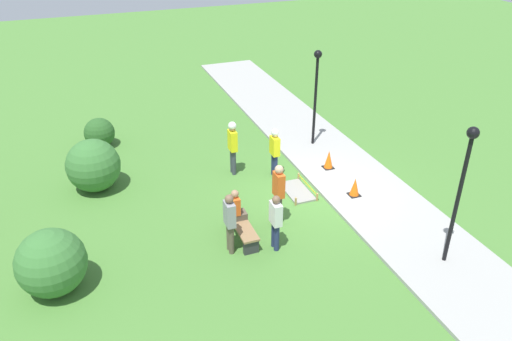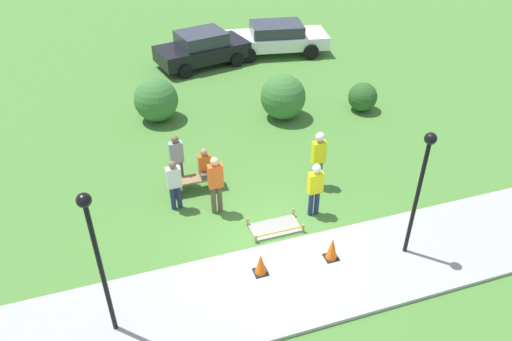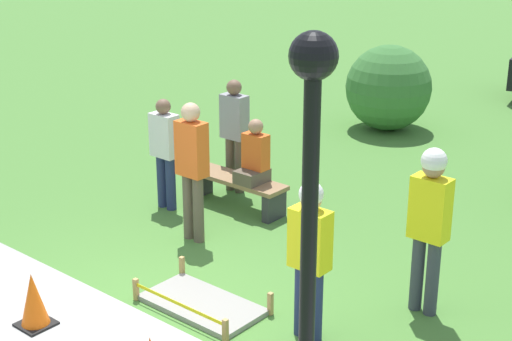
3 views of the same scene
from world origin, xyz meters
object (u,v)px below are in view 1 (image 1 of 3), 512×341
(traffic_cone_far_patch, at_px, (329,159))
(lamppost_near, at_px, (316,83))
(bystander_in_gray_shirt, at_px, (276,219))
(worker_assistant, at_px, (233,143))
(lamppost_far, at_px, (463,176))
(traffic_cone_near_patch, at_px, (355,187))
(worker_supervisor, at_px, (275,149))
(bystander_in_white_shirt, at_px, (230,220))
(bystander_in_orange_shirt, at_px, (279,191))
(person_seated_on_bench, at_px, (236,207))
(park_bench, at_px, (242,228))

(traffic_cone_far_patch, relative_size, lamppost_near, 0.18)
(traffic_cone_far_patch, height_order, lamppost_near, lamppost_near)
(traffic_cone_far_patch, relative_size, bystander_in_gray_shirt, 0.40)
(worker_assistant, xyz_separation_m, lamppost_far, (-6.28, -3.50, 1.39))
(traffic_cone_near_patch, xyz_separation_m, traffic_cone_far_patch, (1.83, -0.08, 0.02))
(traffic_cone_far_patch, bearing_deg, lamppost_far, -175.11)
(worker_supervisor, distance_m, bystander_in_white_shirt, 4.19)
(bystander_in_orange_shirt, xyz_separation_m, lamppost_near, (4.11, -3.12, 1.36))
(person_seated_on_bench, height_order, lamppost_near, lamppost_near)
(traffic_cone_near_patch, distance_m, bystander_in_orange_shirt, 2.79)
(bystander_in_gray_shirt, bearing_deg, person_seated_on_bench, 34.89)
(traffic_cone_near_patch, height_order, lamppost_far, lamppost_far)
(bystander_in_gray_shirt, bearing_deg, bystander_in_orange_shirt, -26.38)
(person_seated_on_bench, relative_size, lamppost_near, 0.26)
(worker_assistant, bearing_deg, traffic_cone_near_patch, -133.28)
(bystander_in_white_shirt, distance_m, lamppost_near, 6.97)
(traffic_cone_far_patch, relative_size, lamppost_far, 0.17)
(traffic_cone_near_patch, distance_m, worker_supervisor, 2.84)
(bystander_in_white_shirt, xyz_separation_m, lamppost_far, (-2.35, -4.88, 1.54))
(traffic_cone_far_patch, bearing_deg, bystander_in_white_shirt, 123.98)
(person_seated_on_bench, height_order, lamppost_far, lamppost_far)
(worker_supervisor, xyz_separation_m, bystander_in_white_shirt, (-3.29, 2.59, -0.02))
(bystander_in_gray_shirt, bearing_deg, park_bench, 42.57)
(park_bench, relative_size, worker_assistant, 0.87)
(traffic_cone_near_patch, xyz_separation_m, lamppost_far, (-3.49, -0.54, 2.12))
(park_bench, height_order, lamppost_far, lamppost_far)
(traffic_cone_far_patch, distance_m, worker_assistant, 3.26)
(lamppost_near, bearing_deg, worker_supervisor, 125.75)
(worker_supervisor, bearing_deg, park_bench, 143.39)
(bystander_in_gray_shirt, relative_size, lamppost_near, 0.46)
(traffic_cone_far_patch, height_order, person_seated_on_bench, person_seated_on_bench)
(lamppost_far, bearing_deg, park_bench, 57.74)
(person_seated_on_bench, distance_m, lamppost_far, 5.68)
(lamppost_far, bearing_deg, bystander_in_orange_shirt, 46.04)
(worker_supervisor, distance_m, lamppost_near, 3.05)
(traffic_cone_near_patch, xyz_separation_m, bystander_in_white_shirt, (-1.14, 4.34, 0.58))
(bystander_in_orange_shirt, bearing_deg, park_bench, 105.33)
(bystander_in_white_shirt, bearing_deg, person_seated_on_bench, -29.48)
(traffic_cone_far_patch, xyz_separation_m, bystander_in_orange_shirt, (-2.22, 2.77, 0.64))
(park_bench, relative_size, bystander_in_gray_shirt, 1.00)
(traffic_cone_near_patch, height_order, bystander_in_white_shirt, bystander_in_white_shirt)
(bystander_in_orange_shirt, bearing_deg, traffic_cone_far_patch, -51.29)
(park_bench, xyz_separation_m, lamppost_near, (4.43, -4.31, 2.09))
(park_bench, bearing_deg, bystander_in_white_shirt, 133.02)
(worker_supervisor, bearing_deg, traffic_cone_far_patch, -99.79)
(lamppost_near, bearing_deg, traffic_cone_near_patch, 173.26)
(traffic_cone_near_patch, xyz_separation_m, bystander_in_gray_shirt, (-1.43, 3.20, 0.51))
(park_bench, height_order, worker_supervisor, worker_supervisor)
(person_seated_on_bench, bearing_deg, park_bench, -170.56)
(park_bench, distance_m, bystander_in_white_shirt, 0.91)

